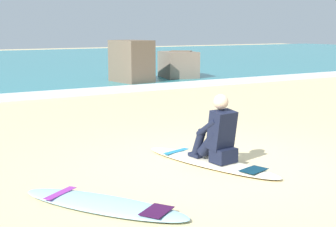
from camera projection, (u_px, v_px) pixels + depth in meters
name	position (u px, v px, depth m)	size (l,w,h in m)	color
ground_plane	(217.00, 165.00, 6.89)	(80.00, 80.00, 0.00)	beige
breaking_foam	(44.00, 95.00, 13.72)	(80.00, 0.90, 0.11)	white
surfboard_main	(210.00, 162.00, 6.93)	(1.09, 2.40, 0.08)	#EFE5C6
surfer_seated	(218.00, 135.00, 6.79)	(0.42, 0.73, 0.95)	black
surfboard_spare_near	(103.00, 204.00, 5.26)	(1.55, 2.01, 0.08)	#9ED1E5
rock_outcrop_distant	(158.00, 64.00, 17.39)	(3.48, 2.11, 1.51)	brown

